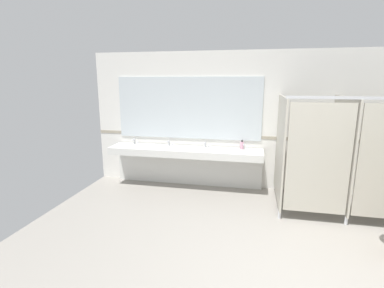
# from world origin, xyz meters

# --- Properties ---
(wall_back) EXTENTS (7.59, 0.12, 2.72)m
(wall_back) POSITION_xyz_m (0.00, 3.08, 1.36)
(wall_back) COLOR silver
(wall_back) RESTS_ON ground_plane
(wall_back_tile_band) EXTENTS (7.59, 0.01, 0.06)m
(wall_back_tile_band) POSITION_xyz_m (0.00, 3.01, 1.05)
(wall_back_tile_band) COLOR #9E937F
(wall_back_tile_band) RESTS_ON wall_back
(vanity_counter) EXTENTS (3.07, 0.57, 0.94)m
(vanity_counter) POSITION_xyz_m (-1.81, 2.79, 0.61)
(vanity_counter) COLOR silver
(vanity_counter) RESTS_ON ground_plane
(mirror_panel) EXTENTS (2.97, 0.02, 1.25)m
(mirror_panel) POSITION_xyz_m (-1.81, 3.00, 1.60)
(mirror_panel) COLOR silver
(mirror_panel) RESTS_ON wall_back
(bathroom_stalls) EXTENTS (3.00, 1.35, 1.94)m
(bathroom_stalls) POSITION_xyz_m (1.44, 2.11, 1.02)
(bathroom_stalls) COLOR #B2AD9E
(bathroom_stalls) RESTS_ON ground_plane
(soap_dispenser) EXTENTS (0.07, 0.07, 0.18)m
(soap_dispenser) POSITION_xyz_m (-0.70, 2.88, 0.91)
(soap_dispenser) COLOR #D899B2
(soap_dispenser) RESTS_ON vanity_counter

